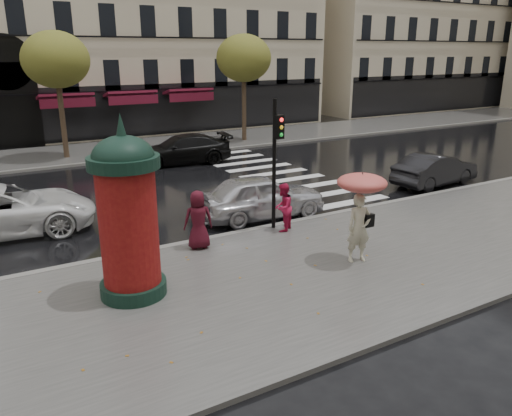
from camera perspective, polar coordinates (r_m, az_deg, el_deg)
ground at (r=13.32m, az=2.17°, el=-7.48°), size 160.00×160.00×0.00m
near_sidewalk at (r=12.92m, az=3.37°, el=-8.04°), size 90.00×7.00×0.12m
far_sidewalk at (r=30.41m, az=-17.41°, el=6.18°), size 90.00×6.00×0.12m
near_kerb at (r=15.71m, az=-3.68°, el=-3.23°), size 90.00×0.25×0.14m
far_kerb at (r=27.54m, az=-15.95°, el=5.21°), size 90.00×0.25×0.14m
zebra_crossing at (r=24.06m, az=2.07°, el=4.00°), size 3.60×11.75×0.01m
tree_far_left at (r=28.54m, az=-21.92°, el=15.40°), size 3.40×3.40×6.64m
tree_far_right at (r=32.16m, az=-1.41°, el=16.71°), size 3.40×3.40×6.64m
woman_umbrella at (r=13.51m, az=11.89°, el=0.61°), size 1.31×1.31×2.53m
woman_red at (r=15.80m, az=3.11°, el=0.07°), size 0.96×0.93×1.55m
man_burgundy at (r=14.45m, az=-6.62°, el=-1.35°), size 0.95×0.73×1.72m
morris_column at (r=11.60m, az=-14.46°, el=-0.45°), size 1.58×1.58×4.26m
traffic_light at (r=15.59m, az=2.29°, el=6.39°), size 0.28×0.40×4.13m
car_silver at (r=17.42m, az=0.56°, el=1.35°), size 4.67×2.18×1.55m
car_darkgrey at (r=23.08m, az=19.80°, el=4.16°), size 4.38×1.87×1.40m
car_white at (r=17.74m, az=-27.17°, el=-0.25°), size 6.00×3.21×1.60m
car_black at (r=26.33m, az=-8.48°, el=6.64°), size 5.34×2.76×1.48m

